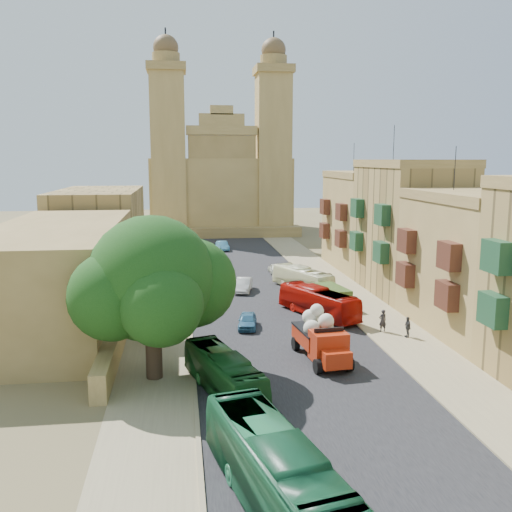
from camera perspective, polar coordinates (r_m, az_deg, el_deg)
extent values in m
plane|color=brown|center=(35.03, 5.79, -13.63)|extent=(260.00, 260.00, 0.00)
cube|color=black|center=(63.28, -0.48, -2.97)|extent=(14.00, 140.00, 0.01)
cube|color=#8D7E5C|center=(65.11, 7.85, -2.70)|extent=(5.00, 140.00, 0.01)
cube|color=#8D7E5C|center=(62.84, -9.12, -3.18)|extent=(5.00, 140.00, 0.01)
cube|color=#8D7E5C|center=(64.49, 5.71, -2.73)|extent=(0.25, 140.00, 0.12)
cube|color=#8D7E5C|center=(62.81, -6.84, -3.08)|extent=(0.25, 140.00, 0.12)
cube|color=#1C462A|center=(38.61, 22.57, -4.98)|extent=(0.90, 2.20, 2.00)
cube|color=#1C462A|center=(37.94, 22.90, -0.06)|extent=(0.90, 2.20, 2.00)
cube|color=olive|center=(49.19, 21.27, -1.05)|extent=(8.00, 14.00, 10.50)
cube|color=olive|center=(48.53, 21.68, 5.52)|extent=(8.20, 14.00, 0.80)
cylinder|color=black|center=(50.45, 19.28, 8.30)|extent=(0.06, 0.06, 3.60)
cube|color=#4B2419|center=(44.00, 18.53, -3.77)|extent=(0.90, 2.20, 2.00)
cube|color=#4B2419|center=(50.98, 14.68, -1.79)|extent=(0.90, 2.20, 2.00)
cube|color=#4B2419|center=(43.44, 18.73, 0.01)|extent=(0.90, 2.20, 2.00)
cube|color=#4B2419|center=(50.50, 14.82, 1.48)|extent=(0.90, 2.20, 2.00)
cube|color=#A08248|center=(61.48, 15.09, 2.47)|extent=(8.00, 14.00, 13.00)
cube|color=olive|center=(61.04, 15.38, 8.91)|extent=(8.20, 14.00, 0.80)
cylinder|color=black|center=(63.29, 13.62, 10.99)|extent=(0.06, 0.06, 3.60)
cube|color=#1C462A|center=(56.47, 12.37, 0.37)|extent=(0.90, 2.20, 2.00)
cube|color=#1C462A|center=(63.80, 9.99, 1.50)|extent=(0.90, 2.20, 2.00)
cube|color=#1C462A|center=(56.01, 12.51, 4.05)|extent=(0.90, 2.20, 2.00)
cube|color=#1C462A|center=(63.40, 10.08, 4.75)|extent=(0.90, 2.20, 2.00)
cube|color=olive|center=(74.59, 10.95, 3.25)|extent=(8.00, 14.00, 11.50)
cube|color=olive|center=(74.17, 11.10, 7.98)|extent=(8.20, 14.00, 0.80)
cylinder|color=black|center=(76.51, 9.76, 9.71)|extent=(0.06, 0.06, 3.60)
cube|color=#4B2419|center=(69.72, 8.46, 1.75)|extent=(0.90, 2.20, 2.00)
cube|color=#4B2419|center=(77.22, 6.86, 2.54)|extent=(0.90, 2.20, 2.00)
cube|color=#4B2419|center=(69.36, 8.52, 4.38)|extent=(0.90, 2.20, 2.00)
cube|color=#4B2419|center=(76.89, 6.91, 4.92)|extent=(0.90, 2.20, 2.00)
cube|color=olive|center=(53.10, -12.66, -4.67)|extent=(1.00, 40.00, 1.80)
cube|color=olive|center=(51.26, -19.12, -1.71)|extent=(10.00, 28.00, 8.40)
cube|color=#A08248|center=(76.50, -15.35, 2.68)|extent=(10.00, 22.00, 10.00)
cube|color=olive|center=(112.75, -3.72, 6.15)|extent=(26.00, 20.00, 14.00)
cube|color=olive|center=(102.88, -3.28, 2.41)|extent=(28.00, 4.00, 1.80)
cube|color=olive|center=(103.83, -3.40, 7.51)|extent=(12.00, 2.00, 16.00)
cube|color=olive|center=(103.89, -3.45, 12.42)|extent=(12.60, 2.40, 1.60)
cube|color=olive|center=(103.98, -3.46, 13.36)|extent=(8.00, 2.00, 2.40)
cube|color=olive|center=(104.12, -3.47, 14.35)|extent=(4.00, 2.00, 1.60)
cube|color=olive|center=(104.80, -8.75, 9.90)|extent=(6.00, 6.00, 29.00)
cube|color=olive|center=(105.98, -8.96, 18.09)|extent=(6.80, 6.80, 1.40)
cylinder|color=olive|center=(106.23, -8.99, 18.94)|extent=(4.80, 4.80, 1.80)
sphere|color=brown|center=(106.54, -9.01, 19.89)|extent=(4.40, 4.40, 4.40)
cylinder|color=black|center=(107.00, -9.05, 21.16)|extent=(0.28, 0.28, 1.80)
cube|color=olive|center=(106.17, 1.72, 10.00)|extent=(6.00, 6.00, 29.00)
cube|color=olive|center=(107.34, 1.76, 18.09)|extent=(6.80, 6.80, 1.40)
cylinder|color=olive|center=(107.59, 1.77, 18.93)|extent=(4.80, 4.80, 1.80)
sphere|color=brown|center=(107.89, 1.77, 19.87)|extent=(4.40, 4.40, 4.40)
cylinder|color=black|center=(108.35, 1.78, 21.12)|extent=(0.28, 0.28, 1.80)
cylinder|color=#36261B|center=(37.25, -10.19, -9.02)|extent=(1.05, 1.05, 3.98)
sphere|color=#10340E|center=(36.08, -10.40, -2.23)|extent=(7.95, 7.95, 7.95)
sphere|color=#10340E|center=(37.39, -6.43, -2.70)|extent=(5.86, 5.86, 5.86)
sphere|color=#10340E|center=(35.54, -14.15, -3.93)|extent=(5.44, 5.44, 5.44)
sphere|color=#10340E|center=(33.84, -9.48, -4.81)|extent=(5.02, 5.02, 5.02)
sphere|color=#10340E|center=(38.25, -12.00, -0.33)|extent=(4.60, 4.60, 4.60)
cylinder|color=#36261B|center=(45.15, -10.36, -6.81)|extent=(0.44, 0.44, 2.29)
sphere|color=#10340E|center=(44.56, -10.45, -3.96)|extent=(3.33, 3.33, 3.33)
cylinder|color=#36261B|center=(56.75, -9.81, -3.35)|extent=(0.44, 0.44, 2.40)
sphere|color=#10340E|center=(56.26, -9.88, -0.94)|extent=(3.49, 3.49, 3.49)
cylinder|color=#36261B|center=(68.52, -9.44, -1.24)|extent=(0.44, 0.44, 2.08)
sphere|color=#10340E|center=(68.16, -9.49, 0.49)|extent=(3.02, 3.02, 3.02)
cylinder|color=#36261B|center=(80.34, -9.18, 0.34)|extent=(0.44, 0.44, 2.03)
sphere|color=#10340E|center=(80.04, -9.22, 1.79)|extent=(2.95, 2.95, 2.95)
cube|color=#AF270D|center=(41.19, 6.01, -8.00)|extent=(2.80, 4.16, 0.98)
cube|color=black|center=(41.03, 6.02, -7.27)|extent=(2.86, 4.22, 0.13)
cube|color=#AF270D|center=(38.92, 7.26, -8.92)|extent=(2.48, 2.09, 1.97)
cube|color=#AF270D|center=(37.91, 7.96, -10.14)|extent=(1.99, 1.50, 1.09)
cube|color=black|center=(38.69, 7.29, -7.84)|extent=(2.08, 0.33, 0.98)
cylinder|color=black|center=(38.02, 6.20, -10.93)|extent=(0.48, 1.02, 0.98)
cylinder|color=black|center=(38.78, 9.29, -10.58)|extent=(0.48, 1.02, 0.98)
cylinder|color=black|center=(42.31, 3.97, -8.73)|extent=(0.48, 1.02, 0.98)
cylinder|color=black|center=(42.99, 6.78, -8.48)|extent=(0.48, 1.02, 0.98)
sphere|color=beige|center=(40.19, 5.60, -7.22)|extent=(1.20, 1.20, 1.20)
sphere|color=beige|center=(40.84, 6.91, -6.97)|extent=(1.20, 1.20, 1.20)
sphere|color=beige|center=(41.55, 5.72, -6.66)|extent=(1.20, 1.20, 1.20)
sphere|color=beige|center=(40.75, 5.41, -6.10)|extent=(1.09, 1.09, 1.09)
sphere|color=beige|center=(40.04, 7.03, -6.50)|extent=(1.09, 1.09, 1.09)
sphere|color=beige|center=(40.56, 6.11, -5.47)|extent=(0.98, 0.98, 0.98)
cube|color=#37521E|center=(54.72, 7.62, -4.04)|extent=(2.78, 4.89, 1.90)
cylinder|color=black|center=(53.08, 7.46, -5.10)|extent=(0.43, 0.80, 0.76)
cylinder|color=black|center=(53.85, 9.20, -4.93)|extent=(0.43, 0.80, 0.76)
cylinder|color=black|center=(55.91, 6.06, -4.32)|extent=(0.43, 0.80, 0.76)
cylinder|color=black|center=(56.64, 7.74, -4.17)|extent=(0.43, 0.80, 0.76)
imported|color=#185936|center=(24.20, 1.96, -20.77)|extent=(5.07, 11.49, 3.12)
imported|color=#164D1D|center=(34.72, -3.25, -11.60)|extent=(4.62, 9.15, 2.49)
imported|color=#B00E06|center=(51.06, 6.25, -4.62)|extent=(5.85, 9.28, 2.57)
imported|color=#FEFBCA|center=(60.95, 4.67, -2.30)|extent=(5.32, 9.03, 2.48)
imported|color=teal|center=(47.48, -0.86, -6.48)|extent=(2.05, 3.89, 1.26)
imported|color=silver|center=(60.33, -1.26, -2.91)|extent=(2.42, 4.52, 1.41)
imported|color=beige|center=(58.00, 5.21, -3.62)|extent=(2.76, 4.28, 1.10)
imported|color=#0E1549|center=(77.23, -3.72, -0.27)|extent=(2.59, 4.08, 1.10)
imported|color=silver|center=(70.12, 1.91, -1.24)|extent=(1.41, 3.47, 1.18)
imported|color=#4493BB|center=(87.86, -3.37, 1.03)|extent=(1.92, 4.31, 1.38)
imported|color=#252226|center=(47.51, 12.55, -6.33)|extent=(0.76, 0.59, 1.85)
imported|color=#3D3C3F|center=(46.59, 14.92, -6.87)|extent=(0.42, 0.98, 1.66)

